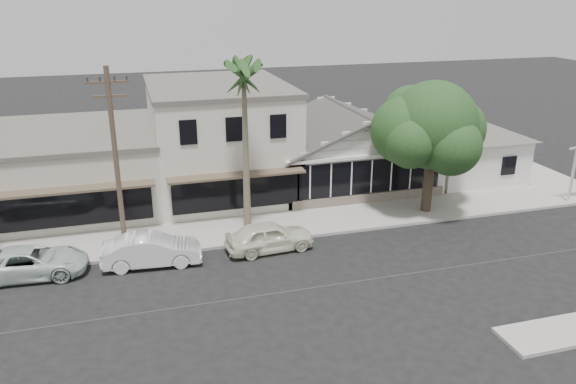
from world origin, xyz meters
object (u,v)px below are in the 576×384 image
object	(u,v)px
car_2	(30,262)
utility_pole	(116,161)
car_0	(269,236)
shade_tree	(430,127)
car_1	(152,250)

from	to	relation	value
car_2	utility_pole	bearing A→B (deg)	-76.57
car_0	shade_tree	xyz separation A→B (m)	(9.71, 2.48, 4.22)
utility_pole	shade_tree	world-z (taller)	utility_pole
car_1	car_0	bearing A→B (deg)	-86.00
utility_pole	car_1	world-z (taller)	utility_pole
utility_pole	car_1	distance (m)	4.35
car_1	car_2	bearing A→B (deg)	90.09
car_0	utility_pole	bearing A→B (deg)	76.23
car_2	shade_tree	distance (m)	21.07
shade_tree	car_1	bearing A→B (deg)	-170.87
car_0	shade_tree	size ratio (longest dim) A/B	0.57
car_0	car_1	world-z (taller)	car_1
car_0	car_2	xyz separation A→B (m)	(-10.81, 0.39, -0.05)
car_2	shade_tree	xyz separation A→B (m)	(20.52, 2.09, 4.27)
utility_pole	shade_tree	xyz separation A→B (m)	(16.46, 1.38, 0.16)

